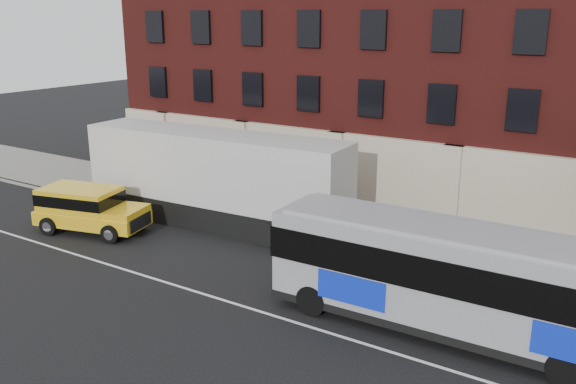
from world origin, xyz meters
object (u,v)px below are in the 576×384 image
Objects in this scene: sign_pole at (137,185)px; city_bus at (472,281)px; yellow_suv at (87,207)px; shipping_container at (215,180)px.

city_bus reaches higher than sign_pole.
city_bus is 18.07m from yellow_suv.
city_bus reaches higher than yellow_suv.
sign_pole is 0.45× the size of yellow_suv.
city_bus is (18.25, -3.55, 0.51)m from sign_pole.
sign_pole is 0.19× the size of city_bus.
shipping_container is (4.63, 0.65, 0.78)m from sign_pole.
city_bus is at bearing -17.17° from shipping_container.
yellow_suv is at bearing 179.35° from city_bus.
yellow_suv is at bearing -137.97° from shipping_container.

